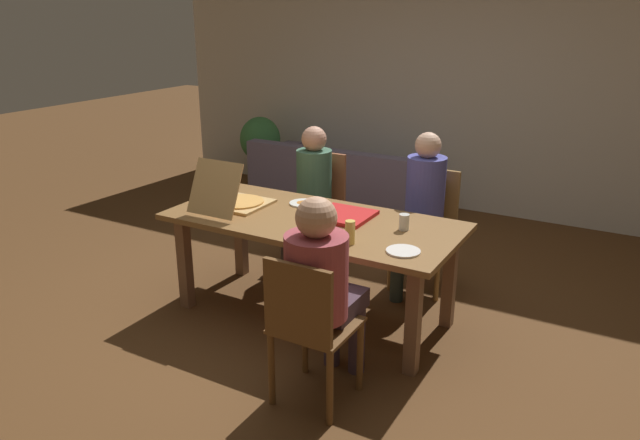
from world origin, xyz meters
name	(u,v)px	position (x,y,z in m)	size (l,w,h in m)	color
ground_plane	(313,315)	(0.00, 0.00, 0.00)	(20.00, 20.00, 0.00)	brown
back_wall	(456,69)	(0.00, 2.98, 1.49)	(6.91, 0.12, 2.98)	beige
dining_table	(313,231)	(0.00, 0.00, 0.65)	(2.01, 0.92, 0.74)	brown
chair_0	(308,325)	(0.50, -0.91, 0.50)	(0.42, 0.41, 0.89)	brown
person_0	(322,280)	(0.50, -0.76, 0.70)	(0.34, 0.56, 1.19)	#42303C
chair_1	(320,201)	(-0.48, 0.94, 0.52)	(0.40, 0.43, 0.93)	#9D5939
person_1	(310,187)	(-0.48, 0.78, 0.69)	(0.29, 0.53, 1.19)	#3D3536
chair_2	(427,223)	(0.50, 0.91, 0.51)	(0.44, 0.39, 0.93)	olive
person_2	(422,203)	(0.50, 0.76, 0.72)	(0.29, 0.51, 1.24)	#32403C
pizza_box_0	(235,200)	(-0.61, -0.06, 0.79)	(0.39, 0.55, 0.38)	tan
pizza_box_1	(344,215)	(0.17, 0.13, 0.75)	(0.37, 0.37, 0.03)	red
plate_0	(403,251)	(0.76, -0.25, 0.74)	(0.20, 0.20, 0.01)	white
plate_1	(303,203)	(-0.22, 0.25, 0.75)	(0.21, 0.21, 0.03)	white
drinking_glass_0	(350,232)	(0.43, -0.29, 0.81)	(0.06, 0.06, 0.15)	#E7C65C
drinking_glass_1	(404,222)	(0.62, 0.10, 0.79)	(0.07, 0.07, 0.11)	silver
couch	(339,185)	(-0.99, 2.27, 0.26)	(1.88, 0.87, 0.73)	slate
potted_plant	(261,148)	(-2.14, 2.43, 0.52)	(0.48, 0.48, 0.89)	gray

